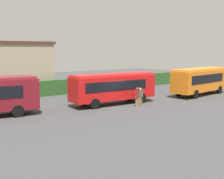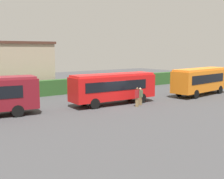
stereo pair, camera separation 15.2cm
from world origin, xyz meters
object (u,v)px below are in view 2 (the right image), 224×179
Objects in this scene: person_far at (140,96)px; bus_red at (113,87)px; bus_orange at (201,80)px; person_right at (137,97)px.

bus_red is at bearing -63.66° from person_far.
bus_orange is at bearing 166.43° from person_far.
bus_orange is 10.34m from person_far.
bus_orange reaches higher than bus_red.
person_far is at bearing 176.61° from bus_orange.
bus_red is 4.93× the size of person_right.
bus_orange is 4.97× the size of person_right.
bus_red is at bearing 166.86° from bus_orange.
bus_red is 0.99× the size of bus_orange.
bus_orange reaches higher than person_far.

